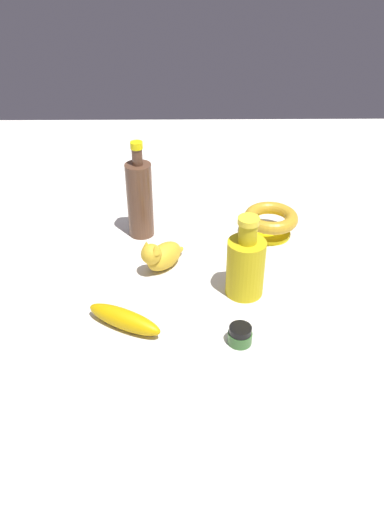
# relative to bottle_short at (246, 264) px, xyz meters

# --- Properties ---
(ground) EXTENTS (2.00, 2.00, 0.00)m
(ground) POSITION_rel_bottle_short_xyz_m (-0.11, 0.06, -0.07)
(ground) COLOR silver
(bottle_short) EXTENTS (0.08, 0.08, 0.18)m
(bottle_short) POSITION_rel_bottle_short_xyz_m (0.00, 0.00, 0.00)
(bottle_short) COLOR gold
(bottle_short) RESTS_ON ground
(banana) EXTENTS (0.16, 0.11, 0.04)m
(banana) POSITION_rel_bottle_short_xyz_m (-0.24, -0.11, -0.05)
(banana) COLOR #C99C08
(banana) RESTS_ON ground
(bottle_tall) EXTENTS (0.06, 0.06, 0.24)m
(bottle_tall) POSITION_rel_bottle_short_xyz_m (-0.23, 0.24, 0.03)
(bottle_tall) COLOR #533625
(bottle_tall) RESTS_ON ground
(cat_figurine) EXTENTS (0.10, 0.11, 0.08)m
(cat_figurine) POSITION_rel_bottle_short_xyz_m (-0.18, 0.09, -0.04)
(cat_figurine) COLOR gold
(cat_figurine) RESTS_ON ground
(bowl) EXTENTS (0.13, 0.13, 0.06)m
(bowl) POSITION_rel_bottle_short_xyz_m (0.09, 0.23, -0.03)
(bowl) COLOR yellow
(bowl) RESTS_ON ground
(nail_polish_jar) EXTENTS (0.05, 0.05, 0.04)m
(nail_polish_jar) POSITION_rel_bottle_short_xyz_m (-0.02, -0.15, -0.05)
(nail_polish_jar) COLOR #34622C
(nail_polish_jar) RESTS_ON ground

